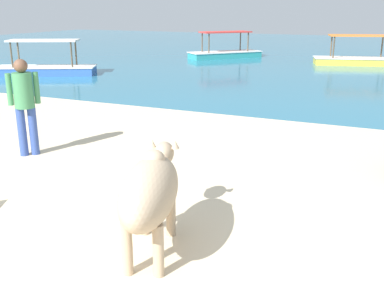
# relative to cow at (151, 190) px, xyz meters

# --- Properties ---
(sand_beach) EXTENTS (18.00, 14.00, 0.04)m
(sand_beach) POSITION_rel_cow_xyz_m (-0.67, -0.91, -0.70)
(sand_beach) COLOR beige
(sand_beach) RESTS_ON ground
(water_surface) EXTENTS (60.00, 36.00, 0.03)m
(water_surface) POSITION_rel_cow_xyz_m (-0.67, 21.09, -0.72)
(water_surface) COLOR teal
(water_surface) RESTS_ON ground
(cow) EXTENTS (0.95, 1.83, 1.03)m
(cow) POSITION_rel_cow_xyz_m (0.00, 0.00, 0.00)
(cow) COLOR tan
(cow) RESTS_ON sand_beach
(person_standing) EXTENTS (0.39, 0.39, 1.62)m
(person_standing) POSITION_rel_cow_xyz_m (-3.42, 1.95, 0.27)
(person_standing) COLOR #334C99
(person_standing) RESTS_ON sand_beach
(boat_yellow) EXTENTS (3.85, 2.05, 1.29)m
(boat_yellow) POSITION_rel_cow_xyz_m (0.70, 17.54, -0.43)
(boat_yellow) COLOR gold
(boat_yellow) RESTS_ON water_surface
(boat_teal) EXTENTS (3.34, 3.48, 1.29)m
(boat_teal) POSITION_rel_cow_xyz_m (-5.56, 17.88, -0.43)
(boat_teal) COLOR teal
(boat_teal) RESTS_ON water_surface
(boat_blue) EXTENTS (3.81, 2.65, 1.29)m
(boat_blue) POSITION_rel_cow_xyz_m (-9.78, 9.70, -0.43)
(boat_blue) COLOR #3866B7
(boat_blue) RESTS_ON water_surface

